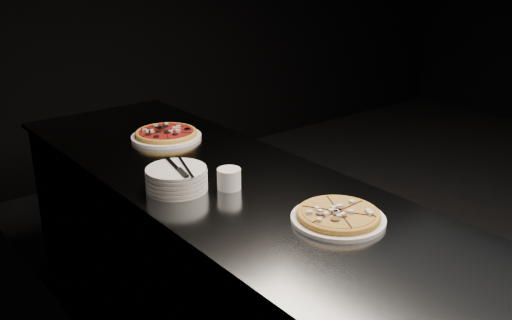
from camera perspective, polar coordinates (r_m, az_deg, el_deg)
floor at (r=4.00m, az=23.48°, el=-6.82°), size 5.00×5.00×0.00m
wall_left at (r=1.76m, az=-12.55°, el=9.52°), size 0.02×5.00×2.80m
counter at (r=2.29m, az=-2.22°, el=-12.80°), size 0.74×2.44×0.92m
pizza_mushroom at (r=1.80m, az=8.23°, el=-5.53°), size 0.30×0.30×0.03m
pizza_tomato at (r=2.57m, az=-8.96°, el=2.56°), size 0.31×0.31×0.04m
plate_stack at (r=2.01m, az=-7.95°, el=-1.87°), size 0.21×0.21×0.08m
cutlery at (r=1.99m, az=-7.56°, el=-0.82°), size 0.12×0.22×0.01m
ramekin at (r=2.00m, az=-2.71°, el=-1.82°), size 0.08×0.08×0.07m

